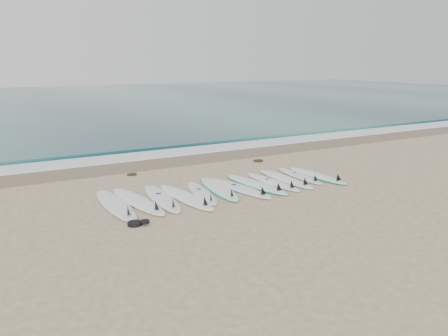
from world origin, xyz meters
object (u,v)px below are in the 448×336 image
surfboard_6 (241,188)px  leash_coil (137,223)px  surfboard_0 (116,205)px  surfboard_11 (317,175)px

surfboard_6 → leash_coil: bearing=-169.3°
surfboard_0 → leash_coil: surfboard_0 is taller
surfboard_6 → leash_coil: surfboard_6 is taller
surfboard_6 → leash_coil: (-3.43, -1.20, -0.01)m
surfboard_0 → leash_coil: size_ratio=6.25×
surfboard_0 → surfboard_11: surfboard_0 is taller
surfboard_0 → surfboard_6: bearing=-4.6°
surfboard_6 → surfboard_11: 2.86m
surfboard_11 → leash_coil: 6.42m
surfboard_11 → surfboard_6: bearing=179.5°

